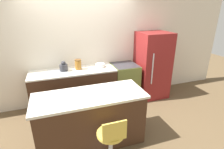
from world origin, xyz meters
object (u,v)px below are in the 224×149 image
at_px(oven_range, 124,82).
at_px(mixing_bowl, 100,65).
at_px(kettle, 64,67).
at_px(stool_chair, 111,144).
at_px(refrigerator, 152,65).

xyz_separation_m(oven_range, mixing_bowl, (-0.61, 0.04, 0.50)).
bearing_deg(mixing_bowl, kettle, 180.00).
bearing_deg(stool_chair, kettle, 102.83).
xyz_separation_m(refrigerator, stool_chair, (-1.73, -1.84, -0.38)).
xyz_separation_m(oven_range, kettle, (-1.42, 0.04, 0.55)).
height_order(oven_range, mixing_bowl, mixing_bowl).
distance_m(oven_range, refrigerator, 0.83).
xyz_separation_m(stool_chair, mixing_bowl, (0.38, 1.91, 0.51)).
bearing_deg(oven_range, refrigerator, -1.98).
relative_size(oven_range, kettle, 4.24).
relative_size(stool_chair, mixing_bowl, 4.28).
xyz_separation_m(refrigerator, kettle, (-2.17, 0.07, 0.18)).
xyz_separation_m(kettle, mixing_bowl, (0.82, -0.00, -0.05)).
relative_size(refrigerator, mixing_bowl, 7.88).
relative_size(oven_range, refrigerator, 0.56).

